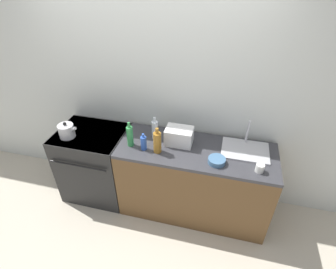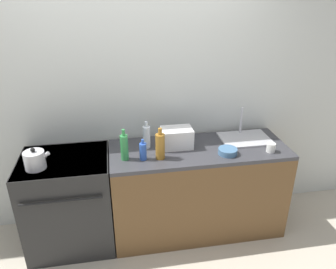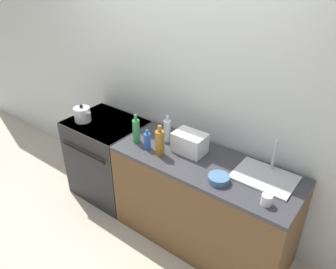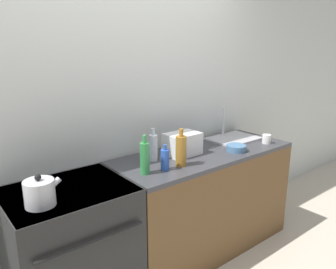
# 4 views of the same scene
# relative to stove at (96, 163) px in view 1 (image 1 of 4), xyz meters

# --- Properties ---
(ground_plane) EXTENTS (12.00, 12.00, 0.00)m
(ground_plane) POSITION_rel_stove_xyz_m (0.63, -0.31, -0.46)
(ground_plane) COLOR beige
(wall_back) EXTENTS (8.00, 0.05, 2.60)m
(wall_back) POSITION_rel_stove_xyz_m (0.63, 0.38, 0.84)
(wall_back) COLOR silver
(wall_back) RESTS_ON ground_plane
(stove) EXTENTS (0.77, 0.66, 0.91)m
(stove) POSITION_rel_stove_xyz_m (0.00, 0.00, 0.00)
(stove) COLOR black
(stove) RESTS_ON ground_plane
(counter_block) EXTENTS (1.64, 0.63, 0.91)m
(counter_block) POSITION_rel_stove_xyz_m (1.21, 0.01, -0.01)
(counter_block) COLOR brown
(counter_block) RESTS_ON ground_plane
(kettle) EXTENTS (0.21, 0.17, 0.19)m
(kettle) POSITION_rel_stove_xyz_m (-0.20, -0.12, 0.52)
(kettle) COLOR silver
(kettle) RESTS_ON stove
(toaster) EXTENTS (0.28, 0.20, 0.18)m
(toaster) POSITION_rel_stove_xyz_m (1.01, 0.07, 0.53)
(toaster) COLOR white
(toaster) RESTS_ON counter_block
(sink_tray) EXTENTS (0.47, 0.35, 0.28)m
(sink_tray) POSITION_rel_stove_xyz_m (1.70, 0.11, 0.46)
(sink_tray) COLOR #B7B7BC
(sink_tray) RESTS_ON counter_block
(bottle_green) EXTENTS (0.07, 0.07, 0.28)m
(bottle_green) POSITION_rel_stove_xyz_m (0.53, -0.09, 0.56)
(bottle_green) COLOR #338C47
(bottle_green) RESTS_ON counter_block
(bottle_blue) EXTENTS (0.06, 0.06, 0.19)m
(bottle_blue) POSITION_rel_stove_xyz_m (0.68, -0.12, 0.52)
(bottle_blue) COLOR #2D56B7
(bottle_blue) RESTS_ON counter_block
(bottle_amber) EXTENTS (0.08, 0.08, 0.28)m
(bottle_amber) POSITION_rel_stove_xyz_m (0.83, -0.13, 0.56)
(bottle_amber) COLOR #9E6B23
(bottle_amber) RESTS_ON counter_block
(bottle_clear) EXTENTS (0.07, 0.07, 0.26)m
(bottle_clear) POSITION_rel_stove_xyz_m (0.74, 0.10, 0.55)
(bottle_clear) COLOR silver
(bottle_clear) RESTS_ON counter_block
(cup_white) EXTENTS (0.08, 0.08, 0.08)m
(cup_white) POSITION_rel_stove_xyz_m (1.82, -0.18, 0.48)
(cup_white) COLOR white
(cup_white) RESTS_ON counter_block
(bowl) EXTENTS (0.17, 0.17, 0.05)m
(bowl) POSITION_rel_stove_xyz_m (1.43, -0.15, 0.47)
(bowl) COLOR teal
(bowl) RESTS_ON counter_block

